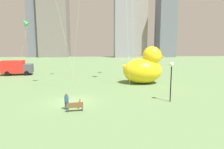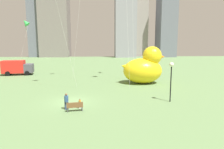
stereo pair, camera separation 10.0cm
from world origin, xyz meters
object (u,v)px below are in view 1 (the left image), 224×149
at_px(person_child, 80,103).
at_px(giant_inflatable_duck, 144,68).
at_px(lamppost, 171,71).
at_px(kite_green, 25,22).
at_px(person_adult, 67,101).
at_px(park_bench, 75,107).
at_px(box_truck, 17,68).

distance_m(person_child, giant_inflatable_duck, 15.21).
relative_size(lamppost, kite_green, 0.39).
bearing_deg(person_adult, giant_inflatable_duck, 50.65).
relative_size(park_bench, lamppost, 0.36).
height_order(person_adult, lamppost, lamppost).
distance_m(giant_inflatable_duck, kite_green, 25.80).
bearing_deg(person_child, park_bench, -116.64).
xyz_separation_m(lamppost, kite_green, (-22.31, 22.05, 6.87)).
bearing_deg(giant_inflatable_duck, lamppost, -86.17).
bearing_deg(box_truck, person_adult, -59.62).
height_order(giant_inflatable_duck, box_truck, giant_inflatable_duck).
xyz_separation_m(giant_inflatable_duck, box_truck, (-23.11, 9.70, -1.02)).
bearing_deg(park_bench, giant_inflatable_duck, 54.35).
bearing_deg(lamppost, person_child, -169.10).
relative_size(giant_inflatable_duck, lamppost, 1.61).
distance_m(person_adult, lamppost, 11.33).
distance_m(person_adult, person_child, 1.32).
xyz_separation_m(person_adult, lamppost, (10.85, 2.06, 2.50)).
bearing_deg(person_adult, box_truck, 120.38).
distance_m(box_truck, kite_green, 9.17).
height_order(lamppost, kite_green, kite_green).
bearing_deg(person_child, giant_inflatable_duck, 53.82).
height_order(person_adult, box_truck, box_truck).
relative_size(person_child, kite_green, 0.09).
bearing_deg(giant_inflatable_duck, box_truck, 157.23).
bearing_deg(person_child, box_truck, 123.00).
height_order(person_child, lamppost, lamppost).
bearing_deg(giant_inflatable_duck, park_bench, -125.65).
relative_size(person_adult, lamppost, 0.37).
xyz_separation_m(person_child, box_truck, (-14.21, 21.88, 0.90)).
bearing_deg(person_adult, kite_green, 115.42).
distance_m(giant_inflatable_duck, box_truck, 25.09).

